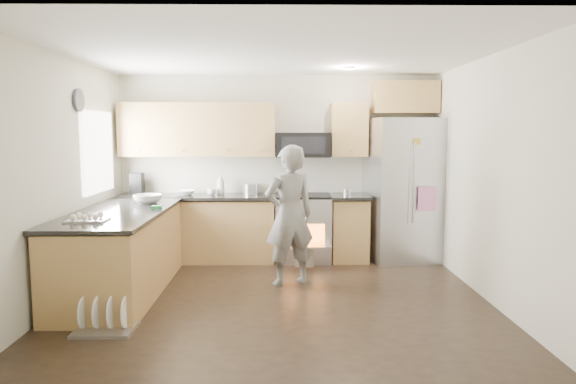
{
  "coord_description": "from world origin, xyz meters",
  "views": [
    {
      "loc": [
        0.04,
        -5.4,
        1.78
      ],
      "look_at": [
        0.12,
        0.5,
        1.1
      ],
      "focal_mm": 32.0,
      "sensor_mm": 36.0,
      "label": 1
    }
  ],
  "objects_px": {
    "stove_range": "(303,213)",
    "person": "(289,215)",
    "dish_rack": "(105,321)",
    "refrigerator": "(404,190)"
  },
  "relations": [
    {
      "from": "person",
      "to": "dish_rack",
      "type": "relative_size",
      "value": 3.13
    },
    {
      "from": "refrigerator",
      "to": "person",
      "type": "distance_m",
      "value": 2.02
    },
    {
      "from": "stove_range",
      "to": "refrigerator",
      "type": "distance_m",
      "value": 1.46
    },
    {
      "from": "stove_range",
      "to": "person",
      "type": "distance_m",
      "value": 1.2
    },
    {
      "from": "dish_rack",
      "to": "person",
      "type": "bearing_deg",
      "value": 39.97
    },
    {
      "from": "person",
      "to": "dish_rack",
      "type": "height_order",
      "value": "person"
    },
    {
      "from": "person",
      "to": "refrigerator",
      "type": "bearing_deg",
      "value": -165.08
    },
    {
      "from": "dish_rack",
      "to": "refrigerator",
      "type": "bearing_deg",
      "value": 38.02
    },
    {
      "from": "stove_range",
      "to": "person",
      "type": "xyz_separation_m",
      "value": [
        -0.21,
        -1.17,
        0.15
      ]
    },
    {
      "from": "stove_range",
      "to": "dish_rack",
      "type": "relative_size",
      "value": 3.4
    }
  ]
}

